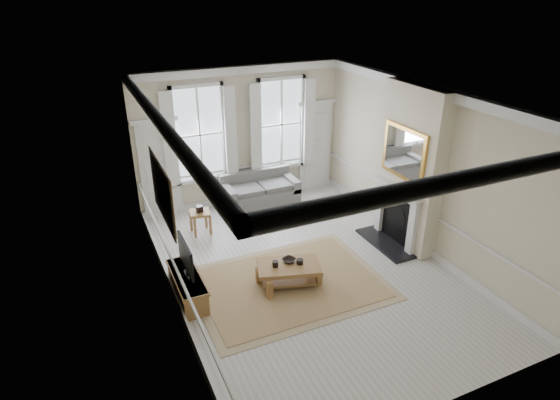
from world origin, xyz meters
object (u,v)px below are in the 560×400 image
side_table (200,216)px  sofa (259,192)px  tv_stand (188,287)px  coffee_table (289,268)px

side_table → sofa: bearing=23.8°
tv_stand → sofa: bearing=49.3°
sofa → tv_stand: bearing=-130.7°
sofa → tv_stand: 3.96m
side_table → coffee_table: bearing=-70.0°
sofa → tv_stand: size_ratio=1.42×
sofa → coffee_table: size_ratio=1.43×
sofa → tv_stand: sofa is taller
coffee_table → tv_stand: 1.86m
side_table → coffee_table: side_table is taller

